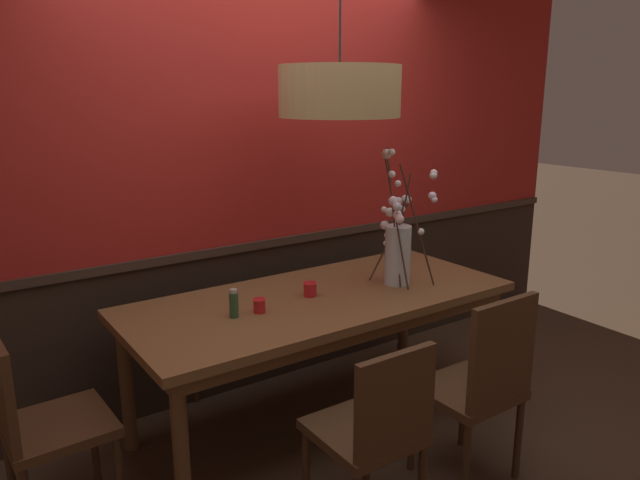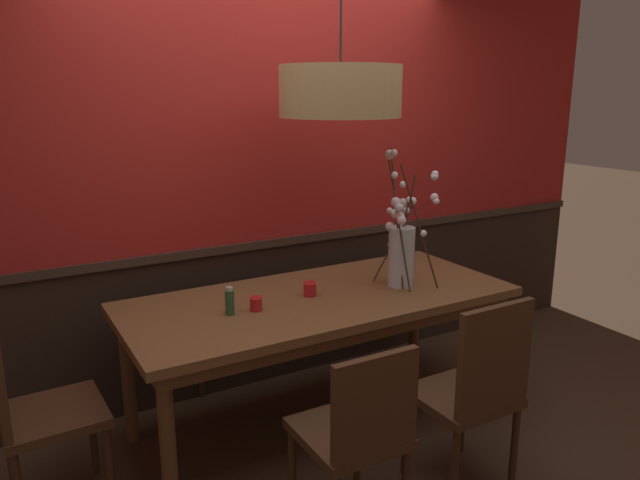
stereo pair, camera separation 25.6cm
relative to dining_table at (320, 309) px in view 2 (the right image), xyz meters
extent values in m
plane|color=#422D1E|center=(0.00, 0.00, -0.69)|extent=(24.00, 24.00, 0.00)
cube|color=#2D2119|center=(0.00, 0.70, -0.24)|extent=(5.48, 0.12, 0.91)
cube|color=#3E2E24|center=(0.00, 0.69, 0.23)|extent=(5.48, 0.14, 0.05)
cube|color=#B2231E|center=(0.00, 0.70, 1.11)|extent=(5.48, 0.12, 1.79)
cube|color=brown|center=(0.00, 0.00, 0.06)|extent=(2.12, 0.92, 0.05)
cube|color=brown|center=(0.00, 0.00, 0.00)|extent=(2.01, 0.81, 0.08)
cylinder|color=brown|center=(-0.97, -0.37, -0.33)|extent=(0.07, 0.07, 0.73)
cylinder|color=brown|center=(0.97, -0.37, -0.33)|extent=(0.07, 0.07, 0.73)
cylinder|color=brown|center=(-0.97, 0.37, -0.33)|extent=(0.07, 0.07, 0.73)
cylinder|color=brown|center=(0.97, 0.37, -0.33)|extent=(0.07, 0.07, 0.73)
cube|color=#4C301C|center=(-0.31, 0.81, -0.23)|extent=(0.45, 0.41, 0.04)
cube|color=#4C301C|center=(-0.33, 0.99, 0.03)|extent=(0.40, 0.07, 0.47)
cylinder|color=#412917|center=(-0.12, 0.67, -0.47)|extent=(0.04, 0.04, 0.44)
cylinder|color=#412917|center=(-0.48, 0.64, -0.47)|extent=(0.04, 0.04, 0.44)
cylinder|color=#412917|center=(-0.14, 0.99, -0.47)|extent=(0.04, 0.04, 0.44)
cylinder|color=#412917|center=(-0.51, 0.96, -0.47)|extent=(0.04, 0.04, 0.44)
cube|color=#4C301C|center=(0.32, -0.79, -0.24)|extent=(0.44, 0.41, 0.04)
cube|color=#4C301C|center=(0.32, -0.97, 0.03)|extent=(0.41, 0.04, 0.49)
cylinder|color=#412917|center=(0.13, -0.61, -0.48)|extent=(0.04, 0.04, 0.43)
cylinder|color=#412917|center=(0.51, -0.61, -0.48)|extent=(0.04, 0.04, 0.43)
cylinder|color=#412917|center=(0.13, -0.96, -0.48)|extent=(0.04, 0.04, 0.43)
cylinder|color=#412917|center=(0.51, -0.96, -0.48)|extent=(0.04, 0.04, 0.43)
cube|color=#4C301C|center=(-1.38, -0.02, -0.23)|extent=(0.44, 0.44, 0.04)
cylinder|color=#412917|center=(-1.20, 0.17, -0.47)|extent=(0.04, 0.04, 0.44)
cylinder|color=#412917|center=(-1.19, -0.20, -0.47)|extent=(0.04, 0.04, 0.44)
cylinder|color=#412917|center=(-1.56, 0.15, -0.47)|extent=(0.04, 0.04, 0.44)
cube|color=#4C301C|center=(-0.31, -0.77, -0.25)|extent=(0.41, 0.44, 0.04)
cube|color=#4C301C|center=(-0.31, -0.97, -0.02)|extent=(0.39, 0.04, 0.41)
cylinder|color=#412917|center=(-0.48, -0.58, -0.48)|extent=(0.04, 0.04, 0.42)
cylinder|color=#412917|center=(-0.13, -0.58, -0.48)|extent=(0.04, 0.04, 0.42)
cylinder|color=silver|center=(0.48, -0.08, 0.25)|extent=(0.15, 0.15, 0.34)
cylinder|color=silver|center=(0.48, -0.08, 0.12)|extent=(0.13, 0.13, 0.07)
cylinder|color=#472D23|center=(0.49, -0.23, 0.44)|extent=(0.29, 0.02, 0.71)
sphere|color=white|center=(0.51, -0.30, 0.62)|extent=(0.04, 0.04, 0.04)
sphere|color=white|center=(0.51, -0.32, 0.60)|extent=(0.03, 0.03, 0.03)
sphere|color=white|center=(0.51, -0.24, 0.42)|extent=(0.04, 0.04, 0.04)
sphere|color=white|center=(0.47, -0.35, 0.74)|extent=(0.04, 0.04, 0.04)
sphere|color=white|center=(0.48, -0.34, 0.75)|extent=(0.04, 0.04, 0.04)
cylinder|color=#472D23|center=(0.42, -0.13, 0.46)|extent=(0.06, 0.19, 0.74)
sphere|color=white|center=(0.40, -0.15, 0.55)|extent=(0.05, 0.05, 0.05)
sphere|color=white|center=(0.41, -0.16, 0.48)|extent=(0.05, 0.05, 0.05)
sphere|color=white|center=(0.43, -0.13, 0.50)|extent=(0.05, 0.05, 0.05)
cylinder|color=#472D23|center=(0.49, -0.05, 0.33)|extent=(0.04, 0.10, 0.48)
sphere|color=white|center=(0.46, -0.04, 0.34)|extent=(0.05, 0.05, 0.05)
sphere|color=white|center=(0.50, -0.04, 0.41)|extent=(0.05, 0.05, 0.05)
sphere|color=white|center=(0.48, -0.07, 0.31)|extent=(0.03, 0.03, 0.03)
sphere|color=white|center=(0.50, -0.06, 0.31)|extent=(0.04, 0.04, 0.04)
sphere|color=white|center=(0.57, -0.06, 0.56)|extent=(0.04, 0.04, 0.04)
cylinder|color=#472D23|center=(0.49, 0.00, 0.32)|extent=(0.24, 0.09, 0.48)
sphere|color=white|center=(0.52, -0.02, 0.33)|extent=(0.05, 0.05, 0.05)
sphere|color=white|center=(0.48, 0.02, 0.30)|extent=(0.03, 0.03, 0.03)
sphere|color=white|center=(0.47, -0.01, 0.36)|extent=(0.04, 0.04, 0.04)
sphere|color=white|center=(0.53, 0.10, 0.48)|extent=(0.04, 0.04, 0.04)
sphere|color=white|center=(0.52, 0.04, 0.48)|extent=(0.05, 0.05, 0.05)
sphere|color=white|center=(0.50, 0.06, 0.40)|extent=(0.05, 0.05, 0.05)
cylinder|color=#472D23|center=(0.44, -0.09, 0.47)|extent=(0.02, 0.15, 0.77)
sphere|color=white|center=(0.40, -0.11, 0.72)|extent=(0.04, 0.04, 0.04)
sphere|color=white|center=(0.41, -0.11, 0.58)|extent=(0.05, 0.05, 0.05)
sphere|color=white|center=(0.39, -0.07, 0.83)|extent=(0.05, 0.05, 0.05)
sphere|color=white|center=(0.38, -0.12, 0.84)|extent=(0.04, 0.04, 0.04)
cylinder|color=#472D23|center=(0.52, -0.05, 0.40)|extent=(0.09, 0.07, 0.63)
sphere|color=white|center=(0.55, -0.05, 0.56)|extent=(0.04, 0.04, 0.04)
sphere|color=white|center=(0.53, -0.02, 0.65)|extent=(0.04, 0.04, 0.04)
sphere|color=white|center=(0.53, -0.02, 0.55)|extent=(0.05, 0.05, 0.05)
sphere|color=white|center=(0.53, -0.06, 0.51)|extent=(0.04, 0.04, 0.04)
cylinder|color=red|center=(-0.40, -0.04, 0.12)|extent=(0.06, 0.06, 0.07)
torus|color=red|center=(-0.40, -0.04, 0.15)|extent=(0.07, 0.07, 0.01)
cylinder|color=silver|center=(-0.40, -0.04, 0.11)|extent=(0.04, 0.04, 0.04)
cylinder|color=red|center=(-0.05, 0.02, 0.12)|extent=(0.07, 0.07, 0.08)
torus|color=red|center=(-0.05, 0.02, 0.16)|extent=(0.07, 0.07, 0.01)
cylinder|color=silver|center=(-0.05, 0.02, 0.11)|extent=(0.05, 0.05, 0.04)
cylinder|color=#2D5633|center=(-0.53, -0.03, 0.14)|extent=(0.05, 0.05, 0.13)
cylinder|color=beige|center=(-0.53, -0.03, 0.22)|extent=(0.03, 0.03, 0.02)
cylinder|color=tan|center=(0.11, -0.02, 1.16)|extent=(0.62, 0.62, 0.26)
sphere|color=#F9EAB7|center=(0.11, -0.02, 1.12)|extent=(0.14, 0.14, 0.14)
camera|label=1|loc=(-1.77, -2.54, 1.16)|focal=33.73mm
camera|label=2|loc=(-1.55, -2.68, 1.16)|focal=33.73mm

